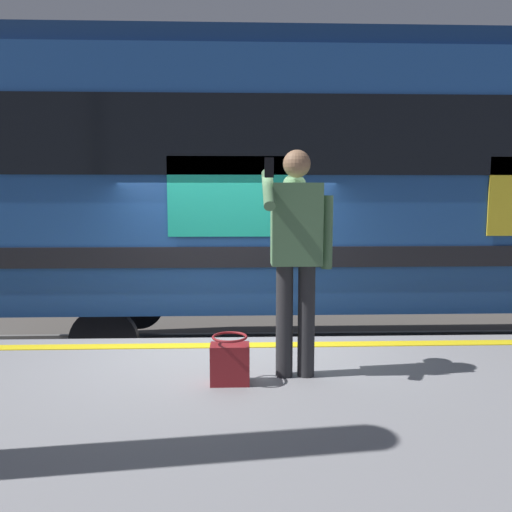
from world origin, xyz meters
TOP-DOWN VIEW (x-y plane):
  - ground_plane at (0.00, 0.00)m, footprint 23.92×23.92m
  - platform at (0.00, 1.99)m, footprint 12.02×3.97m
  - safety_line at (0.00, 0.30)m, footprint 11.78×0.16m
  - track_rail_near at (0.00, -1.26)m, footprint 15.62×0.08m
  - track_rail_far at (0.00, -2.69)m, footprint 15.62×0.08m
  - train_carriage at (-1.91, -1.97)m, footprint 10.60×2.75m
  - passenger at (-0.59, 1.15)m, footprint 0.57×0.55m
  - handbag at (-0.05, 1.31)m, footprint 0.31×0.28m

SIDE VIEW (x-z plane):
  - ground_plane at x=0.00m, z-range 0.00..0.00m
  - track_rail_near at x=0.00m, z-range 0.00..0.16m
  - track_rail_far at x=0.00m, z-range 0.00..0.16m
  - platform at x=0.00m, z-range 0.00..0.87m
  - safety_line at x=0.00m, z-range 0.87..0.87m
  - handbag at x=-0.05m, z-range 0.85..1.24m
  - passenger at x=-0.59m, z-range 1.04..2.88m
  - train_carriage at x=-1.91m, z-range 0.54..4.66m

